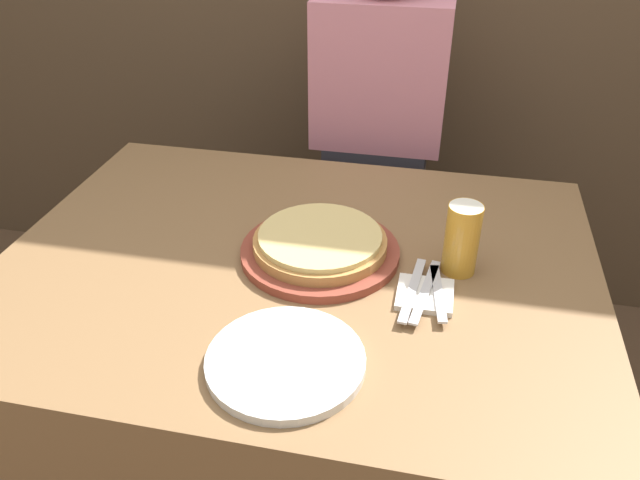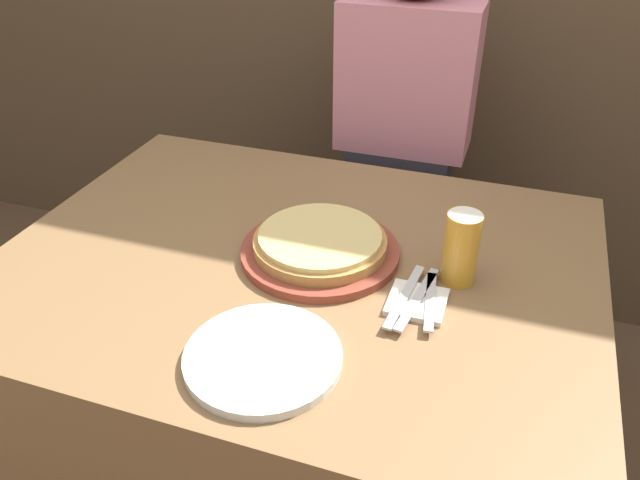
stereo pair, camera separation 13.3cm
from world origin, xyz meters
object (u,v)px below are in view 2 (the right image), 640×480
fork (405,296)px  diner_person (400,171)px  dinner_plate (263,357)px  spoon (430,301)px  beer_glass (461,245)px  dinner_knife (417,298)px  pizza_on_board (320,246)px

fork → diner_person: 0.80m
dinner_plate → fork: bearing=50.9°
spoon → diner_person: size_ratio=0.13×
fork → spoon: 0.05m
beer_glass → dinner_knife: size_ratio=0.72×
beer_glass → diner_person: (-0.26, 0.67, -0.19)m
dinner_knife → spoon: (0.03, 0.00, 0.00)m
dinner_plate → diner_person: diner_person is taller
dinner_plate → spoon: 0.34m
pizza_on_board → beer_glass: 0.30m
dinner_plate → dinner_knife: size_ratio=1.29×
fork → dinner_knife: (0.03, 0.00, 0.00)m
beer_glass → dinner_plate: beer_glass is taller
pizza_on_board → diner_person: bearing=87.1°
diner_person → dinner_plate: bearing=-91.3°
dinner_plate → spoon: size_ratio=1.51×
pizza_on_board → diner_person: size_ratio=0.25×
spoon → diner_person: diner_person is taller
fork → dinner_knife: bearing=0.0°
pizza_on_board → beer_glass: beer_glass is taller
dinner_knife → fork: bearing=180.0°
pizza_on_board → diner_person: (0.03, 0.67, -0.13)m
fork → spoon: size_ratio=1.18×
dinner_plate → diner_person: bearing=88.7°
fork → pizza_on_board: bearing=154.4°
pizza_on_board → spoon: (0.26, -0.10, -0.01)m
fork → spoon: same height
pizza_on_board → dinner_plate: bearing=-88.0°
dinner_plate → fork: (0.20, 0.24, 0.01)m
beer_glass → diner_person: 0.74m
dinner_knife → diner_person: (-0.20, 0.77, -0.12)m
beer_glass → fork: size_ratio=0.72×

